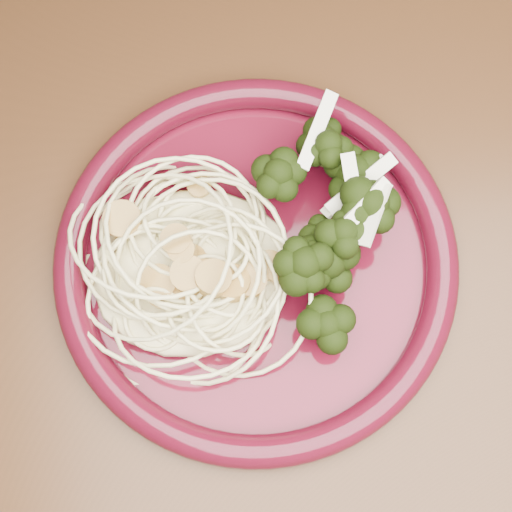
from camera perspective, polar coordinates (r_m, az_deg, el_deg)
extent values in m
plane|color=brown|center=(1.28, 4.77, -8.22)|extent=(3.50, 3.50, 0.00)
cube|color=#472814|center=(0.57, 10.57, 3.38)|extent=(1.20, 0.80, 0.04)
cylinder|color=#4C0918|center=(0.53, 0.00, -0.54)|extent=(0.30, 0.30, 0.01)
torus|color=#4C0B1A|center=(0.52, 0.00, -0.23)|extent=(0.30, 0.30, 0.02)
ellipsoid|color=#F2E9A6|center=(0.51, -5.20, -0.86)|extent=(0.15, 0.13, 0.03)
ellipsoid|color=black|center=(0.51, 6.39, 1.61)|extent=(0.10, 0.16, 0.05)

